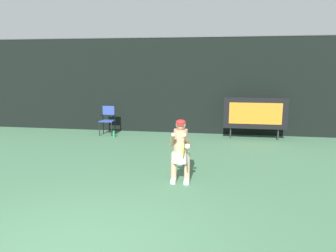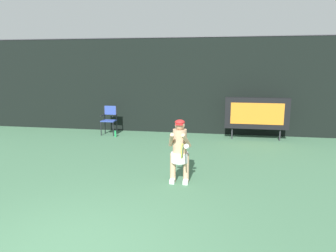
{
  "view_description": "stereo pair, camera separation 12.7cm",
  "coord_description": "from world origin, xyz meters",
  "px_view_note": "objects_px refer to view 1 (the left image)",
  "views": [
    {
      "loc": [
        1.96,
        -3.53,
        2.62
      ],
      "look_at": [
        0.71,
        4.4,
        1.05
      ],
      "focal_mm": 33.54,
      "sensor_mm": 36.0,
      "label": 1
    },
    {
      "loc": [
        2.09,
        -3.51,
        2.62
      ],
      "look_at": [
        0.71,
        4.4,
        1.05
      ],
      "focal_mm": 33.54,
      "sensor_mm": 36.0,
      "label": 2
    }
  ],
  "objects_px": {
    "water_bottle": "(114,134)",
    "tennis_player": "(181,149)",
    "umpire_chair": "(108,118)",
    "scoreboard": "(255,113)",
    "tennis_racket": "(184,151)"
  },
  "relations": [
    {
      "from": "tennis_player",
      "to": "water_bottle",
      "type": "bearing_deg",
      "value": 125.71
    },
    {
      "from": "water_bottle",
      "to": "tennis_player",
      "type": "height_order",
      "value": "tennis_player"
    },
    {
      "from": "scoreboard",
      "to": "tennis_player",
      "type": "relative_size",
      "value": 1.53
    },
    {
      "from": "tennis_player",
      "to": "scoreboard",
      "type": "bearing_deg",
      "value": 65.13
    },
    {
      "from": "scoreboard",
      "to": "water_bottle",
      "type": "height_order",
      "value": "scoreboard"
    },
    {
      "from": "scoreboard",
      "to": "water_bottle",
      "type": "relative_size",
      "value": 8.3
    },
    {
      "from": "water_bottle",
      "to": "tennis_player",
      "type": "bearing_deg",
      "value": -54.29
    },
    {
      "from": "water_bottle",
      "to": "umpire_chair",
      "type": "bearing_deg",
      "value": 131.99
    },
    {
      "from": "umpire_chair",
      "to": "water_bottle",
      "type": "height_order",
      "value": "umpire_chair"
    },
    {
      "from": "water_bottle",
      "to": "tennis_player",
      "type": "relative_size",
      "value": 0.18
    },
    {
      "from": "umpire_chair",
      "to": "tennis_player",
      "type": "xyz_separation_m",
      "value": [
        3.32,
        -4.52,
        0.16
      ]
    },
    {
      "from": "umpire_chair",
      "to": "tennis_player",
      "type": "height_order",
      "value": "tennis_player"
    },
    {
      "from": "scoreboard",
      "to": "water_bottle",
      "type": "distance_m",
      "value": 5.15
    },
    {
      "from": "water_bottle",
      "to": "tennis_racket",
      "type": "bearing_deg",
      "value": -56.47
    },
    {
      "from": "water_bottle",
      "to": "tennis_racket",
      "type": "relative_size",
      "value": 0.44
    }
  ]
}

